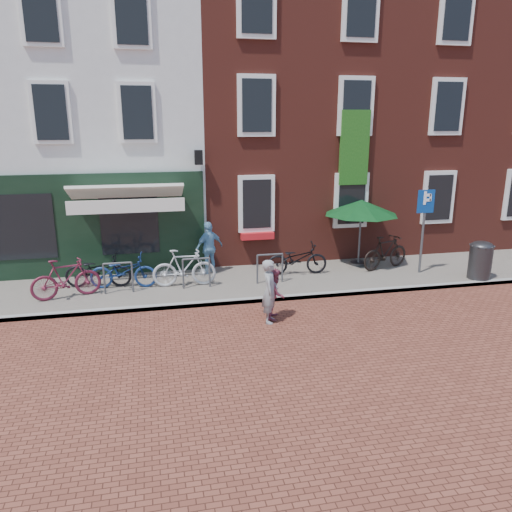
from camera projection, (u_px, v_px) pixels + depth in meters
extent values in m
plane|color=brown|center=(262.00, 303.00, 12.44)|extent=(80.00, 80.00, 0.00)
cube|color=slate|center=(284.00, 280.00, 14.04)|extent=(24.00, 3.00, 0.10)
cube|color=silver|center=(73.00, 117.00, 16.83)|extent=(8.00, 8.00, 9.00)
cube|color=maroon|center=(273.00, 103.00, 18.10)|extent=(6.00, 8.00, 10.00)
cube|color=maroon|center=(423.00, 104.00, 19.31)|extent=(6.00, 8.00, 10.00)
cylinder|color=#302F32|center=(480.00, 262.00, 13.89)|extent=(0.62, 0.62, 0.93)
ellipsoid|color=#302F32|center=(482.00, 244.00, 13.75)|extent=(0.62, 0.62, 0.28)
cylinder|color=#4C4C4F|center=(423.00, 233.00, 14.23)|extent=(0.07, 0.07, 2.38)
cube|color=navy|center=(426.00, 201.00, 13.97)|extent=(0.50, 0.04, 0.65)
cylinder|color=#4C4C4F|center=(358.00, 263.00, 15.32)|extent=(0.50, 0.50, 0.08)
cylinder|color=#4C4C4F|center=(360.00, 235.00, 15.08)|extent=(0.06, 0.06, 1.89)
cone|color=#0B3E16|center=(361.00, 204.00, 14.83)|extent=(2.25, 2.25, 0.45)
imported|color=gray|center=(270.00, 291.00, 11.08)|extent=(0.49, 0.61, 1.46)
imported|color=#923C4F|center=(275.00, 293.00, 11.35)|extent=(0.62, 0.70, 1.18)
imported|color=#71A9CF|center=(209.00, 248.00, 14.32)|extent=(0.96, 0.73, 1.52)
imported|color=black|center=(98.00, 270.00, 13.19)|extent=(1.81, 0.85, 0.91)
imported|color=maroon|center=(66.00, 279.00, 12.36)|extent=(1.75, 0.91, 1.01)
imported|color=navy|center=(123.00, 271.00, 13.13)|extent=(1.80, 0.81, 0.91)
imported|color=#BABABD|center=(184.00, 268.00, 13.25)|extent=(1.71, 0.56, 1.01)
imported|color=black|center=(297.00, 259.00, 14.28)|extent=(1.78, 0.74, 0.91)
imported|color=black|center=(386.00, 252.00, 14.78)|extent=(1.75, 0.98, 1.01)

